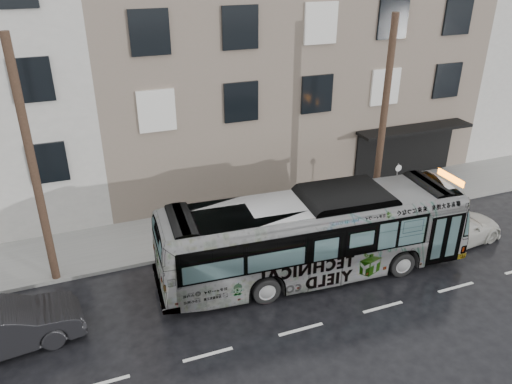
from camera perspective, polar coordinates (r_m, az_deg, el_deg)
ground at (r=18.99m, az=1.83°, el=-10.76°), size 120.00×120.00×0.00m
sidewalk at (r=22.80m, az=-2.92°, el=-3.70°), size 90.00×3.60×0.15m
building_taupe at (r=29.45m, az=1.44°, el=14.51°), size 20.00×12.00×11.00m
utility_pole_front at (r=22.36m, az=14.33°, el=7.72°), size 0.30×0.30×9.00m
utility_pole_rear at (r=18.60m, az=-24.11°, el=2.49°), size 0.30×0.30×9.00m
sign_post at (r=24.16m, az=15.63°, el=0.50°), size 0.06×0.06×2.40m
bus at (r=18.98m, az=6.66°, el=-4.90°), size 12.12×3.55×3.33m
white_sedan at (r=22.79m, az=21.58°, el=-3.93°), size 4.94×2.51×1.37m
dark_sedan at (r=17.84m, az=-27.12°, el=-13.72°), size 4.98×2.25×1.59m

